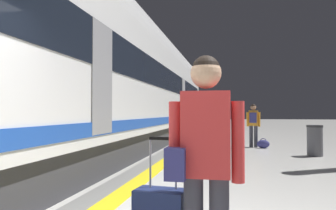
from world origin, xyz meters
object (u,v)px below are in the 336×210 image
Objects in this scene: passenger_near at (253,122)px; duffel_bag_near at (263,144)px; waste_bin at (315,140)px; traveller_foreground at (204,157)px; high_speed_train at (115,75)px.

passenger_near is 3.63× the size of duffel_bag_near.
passenger_near reaches higher than waste_bin.
duffel_bag_near is (0.32, -0.25, -0.80)m from passenger_near.
traveller_foreground is at bearing -95.55° from passenger_near.
traveller_foreground is 1.86× the size of waste_bin.
high_speed_train reaches higher than waste_bin.
high_speed_train is at bearing -157.19° from duffel_bag_near.
waste_bin is (6.16, 0.19, -2.04)m from high_speed_train.
high_speed_train is 5.77m from duffel_bag_near.
passenger_near is at bearing 142.02° from duffel_bag_near.
high_speed_train is at bearing -178.26° from waste_bin.
high_speed_train is at bearing -153.16° from passenger_near.
duffel_bag_near is at bearing -37.98° from passenger_near.
waste_bin is (1.62, -2.11, -0.49)m from passenger_near.
waste_bin is at bearing 1.74° from high_speed_train.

